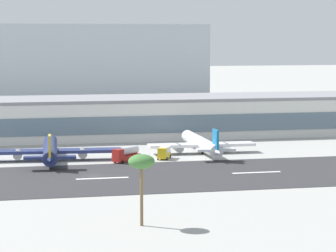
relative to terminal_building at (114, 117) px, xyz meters
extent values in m
plane|color=#9E9E99|center=(-16.09, -72.73, -6.45)|extent=(1400.00, 1400.00, 0.00)
cube|color=#2D2D30|center=(-16.09, -76.08, -6.41)|extent=(800.00, 41.80, 0.08)
cube|color=white|center=(-14.42, -76.08, -6.37)|extent=(12.00, 1.20, 0.01)
cube|color=white|center=(22.49, -76.08, -6.37)|extent=(12.00, 1.20, 0.01)
cube|color=silver|center=(0.00, 0.06, -0.50)|extent=(168.78, 28.40, 11.90)
cube|color=slate|center=(0.00, -14.29, -1.10)|extent=(163.71, 0.30, 5.36)
cube|color=gray|center=(0.00, 0.06, 5.95)|extent=(170.46, 28.69, 1.00)
cube|color=#A8B2BC|center=(-9.91, 136.29, 12.63)|extent=(149.37, 36.02, 38.18)
cylinder|color=navy|center=(-23.79, -45.15, -3.65)|extent=(6.56, 36.40, 3.62)
sphere|color=navy|center=(-22.32, -27.10, -3.65)|extent=(3.44, 3.44, 3.44)
cone|color=navy|center=(-25.27, -63.20, -3.65)|extent=(3.78, 6.76, 3.26)
cube|color=navy|center=(-23.85, -45.87, -4.01)|extent=(37.42, 8.44, 0.80)
cylinder|color=gray|center=(-15.53, -46.55, -4.64)|extent=(2.76, 5.25, 2.35)
cylinder|color=gray|center=(-32.17, -45.19, -4.64)|extent=(2.76, 5.25, 2.35)
cube|color=navy|center=(-25.15, -61.75, -3.29)|extent=(12.81, 4.01, 0.64)
cube|color=gold|center=(-25.15, -61.75, -0.75)|extent=(0.98, 4.92, 5.80)
cylinder|color=black|center=(-23.94, -46.95, -5.96)|extent=(0.65, 0.65, 1.00)
cylinder|color=silver|center=(18.22, -40.71, -3.74)|extent=(4.35, 35.14, 3.51)
sphere|color=silver|center=(18.64, -23.18, -3.74)|extent=(3.33, 3.33, 3.33)
cone|color=silver|center=(17.80, -58.24, -3.74)|extent=(3.31, 6.39, 3.16)
cube|color=silver|center=(18.20, -41.41, -4.09)|extent=(29.88, 5.98, 0.77)
cylinder|color=gray|center=(24.90, -41.57, -4.70)|extent=(2.40, 4.96, 2.28)
cylinder|color=gray|center=(11.51, -41.25, -4.70)|extent=(2.40, 4.96, 2.28)
cube|color=silver|center=(17.83, -56.83, -3.39)|extent=(10.19, 3.14, 0.62)
cube|color=#1975B2|center=(17.83, -56.83, -0.93)|extent=(0.68, 4.75, 5.61)
cylinder|color=black|center=(18.18, -42.46, -5.97)|extent=(0.63, 0.63, 0.96)
cube|color=#B2231E|center=(-4.89, -52.60, -5.30)|extent=(8.20, 7.43, 1.40)
cylinder|color=silver|center=(-4.10, -51.95, -3.55)|extent=(5.79, 5.31, 2.10)
cube|color=#B2231E|center=(-7.38, -54.66, -3.70)|extent=(3.10, 3.14, 1.80)
cylinder|color=black|center=(-8.01, -53.50, -6.00)|extent=(0.87, 0.79, 0.90)
cylinder|color=black|center=(-6.35, -55.50, -6.00)|extent=(0.87, 0.79, 0.90)
cylinder|color=black|center=(-3.43, -49.70, -6.00)|extent=(0.87, 0.79, 0.90)
cylinder|color=black|center=(-1.77, -51.71, -6.00)|extent=(0.87, 0.79, 0.90)
cube|color=gold|center=(5.73, -49.72, -5.40)|extent=(4.70, 6.45, 1.20)
cube|color=silver|center=(6.03, -49.06, -4.00)|extent=(3.91, 4.89, 1.60)
cube|color=gold|center=(4.82, -51.68, -4.05)|extent=(2.71, 2.45, 1.50)
cylinder|color=black|center=(3.76, -51.12, -6.00)|extent=(0.63, 0.93, 0.90)
cylinder|color=black|center=(5.94, -52.13, -6.00)|extent=(0.63, 0.93, 0.90)
cylinder|color=black|center=(5.53, -47.31, -6.00)|extent=(0.63, 0.93, 0.90)
cylinder|color=black|center=(7.70, -48.32, -6.00)|extent=(0.63, 0.93, 0.90)
cylinder|color=brown|center=(-14.36, -124.03, -0.91)|extent=(0.55, 0.55, 11.10)
ellipsoid|color=#427538|center=(-14.36, -124.03, 4.64)|extent=(4.54, 4.54, 2.50)
camera|label=1|loc=(-39.71, -258.66, 25.59)|focal=87.41mm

